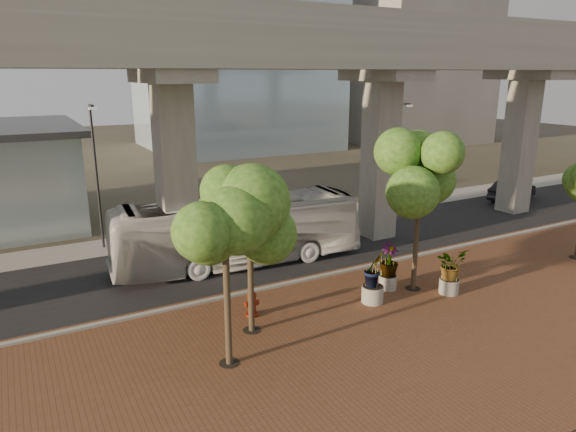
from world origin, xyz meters
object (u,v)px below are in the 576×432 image
parked_car (512,191)px  planter_front (451,266)px  fire_hydrant (252,303)px  transit_bus (238,231)px

parked_car → planter_front: planter_front is taller
parked_car → fire_hydrant: parked_car is taller
parked_car → planter_front: (-17.00, -10.30, 0.54)m
planter_front → transit_bus: bearing=130.2°
transit_bus → planter_front: 10.28m
transit_bus → fire_hydrant: transit_bus is taller
transit_bus → planter_front: size_ratio=6.05×
transit_bus → planter_front: transit_bus is taller
transit_bus → fire_hydrant: bearing=165.9°
transit_bus → fire_hydrant: size_ratio=11.26×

